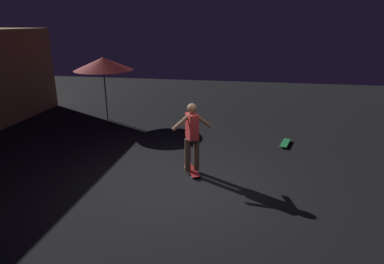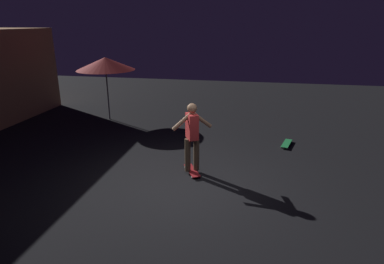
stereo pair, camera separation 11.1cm
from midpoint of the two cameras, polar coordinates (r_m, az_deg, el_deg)
The scene contains 5 objects.
ground_plane at distance 7.54m, azimuth -0.42°, elevation -9.32°, with size 28.00×28.00×0.00m, color black.
patio_umbrella at distance 12.52m, azimuth -14.40°, elevation 11.29°, with size 2.10×2.10×2.30m.
skateboard_ridden at distance 8.15m, azimuth 0.39°, elevation -6.65°, with size 0.78×0.54×0.07m.
skateboard_spare at distance 10.31m, azimuth 16.23°, elevation -1.92°, with size 0.81×0.39×0.07m.
skater at distance 7.79m, azimuth 0.41°, elevation -0.09°, with size 0.54×0.91×1.67m.
Camera 2 is at (-6.53, -1.39, 3.52)m, focal length 31.06 mm.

